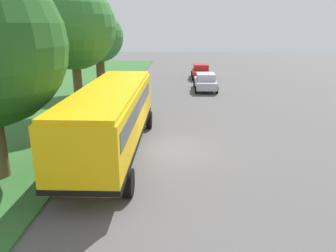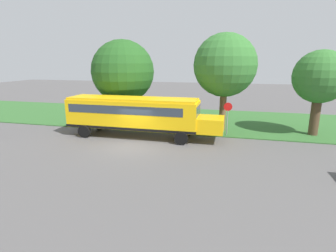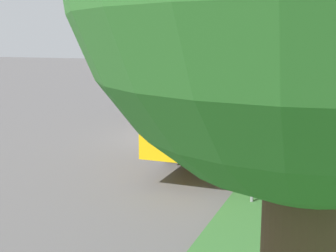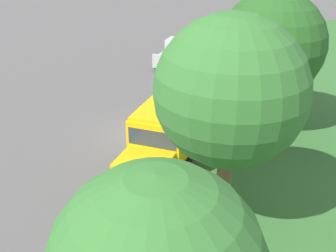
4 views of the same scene
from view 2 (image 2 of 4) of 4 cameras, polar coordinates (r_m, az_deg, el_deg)
name	(u,v)px [view 2 (image 2 of 4)]	position (r m, az deg, el deg)	size (l,w,h in m)	color
ground_plane	(130,147)	(19.01, -8.19, -4.44)	(120.00, 120.00, 0.00)	#565454
grass_verge	(165,118)	(28.19, -0.56, 1.79)	(12.00, 80.00, 0.08)	#33662D
school_bus	(136,113)	(20.99, -6.96, 2.77)	(2.85, 12.42, 3.16)	yellow
oak_tree_beside_bus	(122,72)	(25.32, -9.93, 11.53)	(5.79, 5.79, 7.92)	brown
oak_tree_roadside_mid	(225,65)	(22.68, 12.27, 12.84)	(5.25, 5.25, 8.26)	brown
oak_tree_far_end	(321,76)	(23.92, 30.33, 9.32)	(4.15, 4.15, 6.85)	#4C3826
stop_sign	(228,115)	(21.69, 12.84, 2.37)	(0.08, 0.68, 2.74)	gray
trash_bin	(217,128)	(22.49, 10.54, -0.48)	(0.56, 0.56, 0.90)	#2D4C33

